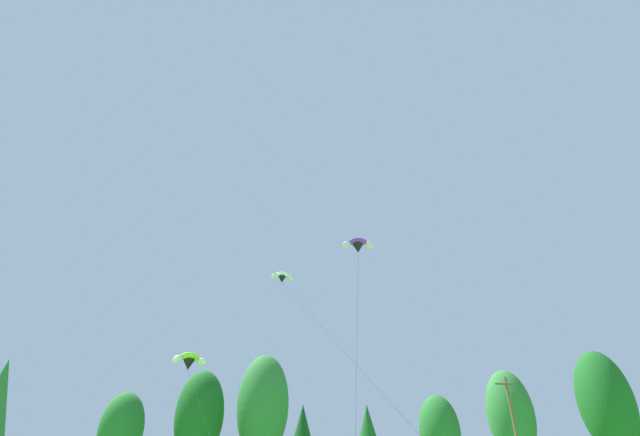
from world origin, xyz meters
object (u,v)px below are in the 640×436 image
object	(u,v)px
utility_pole	(515,430)
parafoil_kite_far_white	(282,277)
parafoil_kite_mid_purple	(358,245)
parafoil_kite_high_lime_white	(189,360)

from	to	relation	value
utility_pole	parafoil_kite_far_white	size ratio (longest dim) A/B	0.51
parafoil_kite_mid_purple	parafoil_kite_far_white	distance (m)	10.63
utility_pole	parafoil_kite_mid_purple	xyz separation A→B (m)	(-14.68, -6.07, 14.42)
parafoil_kite_high_lime_white	utility_pole	bearing A→B (deg)	-6.85
parafoil_kite_mid_purple	parafoil_kite_far_white	bearing A→B (deg)	127.37
parafoil_kite_far_white	parafoil_kite_high_lime_white	bearing A→B (deg)	172.11
parafoil_kite_high_lime_white	parafoil_kite_mid_purple	world-z (taller)	parafoil_kite_mid_purple
parafoil_kite_high_lime_white	parafoil_kite_mid_purple	size ratio (longest dim) A/B	0.95
parafoil_kite_high_lime_white	parafoil_kite_far_white	xyz separation A→B (m)	(8.49, -1.18, 8.46)
utility_pole	parafoil_kite_far_white	xyz separation A→B (m)	(-21.13, 2.38, 14.48)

